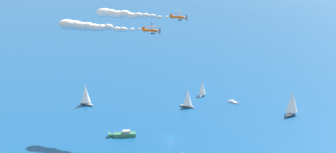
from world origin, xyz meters
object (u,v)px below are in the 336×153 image
Objects in this scene: motorboat_far_port at (121,134)px; biplane_lead at (179,17)px; sailboat_offshore at (86,95)px; motorboat_outer_ring_a at (234,102)px; sailboat_near_centre at (202,89)px; wingwalker_lead at (179,11)px; wingwalker_wingman at (152,24)px; sailboat_mid_cluster at (188,98)px; biplane_wingman at (152,30)px; sailboat_inshore at (292,103)px.

motorboat_far_port is 50.45m from biplane_lead.
sailboat_offshore is 2.17× the size of motorboat_outer_ring_a.
sailboat_near_centre is at bearing 107.79° from sailboat_offshore.
wingwalker_lead reaches higher than motorboat_outer_ring_a.
wingwalker_wingman is at bearing -35.52° from motorboat_outer_ring_a.
biplane_lead is (-6.58, 22.05, 44.90)m from motorboat_far_port.
sailboat_mid_cluster reaches higher than motorboat_far_port.
wingwalker_lead reaches higher than biplane_wingman.
sailboat_offshore reaches higher than motorboat_far_port.
biplane_wingman reaches higher than sailboat_near_centre.
motorboat_outer_ring_a is at bearing 144.53° from biplane_wingman.
wingwalker_wingman is (60.06, -19.63, 40.72)m from sailboat_near_centre.
sailboat_near_centre is at bearing -125.84° from motorboat_outer_ring_a.
sailboat_offshore is 7.06× the size of wingwalker_wingman.
motorboat_outer_ring_a is (-44.20, 47.99, -0.40)m from motorboat_far_port.
motorboat_outer_ring_a is (-7.73, 22.59, -3.93)m from sailboat_mid_cluster.
wingwalker_wingman is at bearing 69.82° from motorboat_far_port.
sailboat_mid_cluster is 52.75m from wingwalker_lead.
wingwalker_lead is at bearing -34.66° from motorboat_outer_ring_a.
motorboat_far_port is 43.78m from biplane_wingman.
wingwalker_wingman is at bearing -38.18° from wingwalker_lead.
motorboat_far_port is at bearing -73.37° from biplane_lead.
sailboat_mid_cluster is 1.30× the size of biplane_lead.
wingwalker_wingman is at bearing 40.82° from sailboat_offshore.
biplane_wingman is at bearing -37.94° from wingwalker_lead.
sailboat_near_centre is 1.12× the size of biplane_lead.
sailboat_offshore is at bearing -147.97° from motorboat_far_port.
motorboat_outer_ring_a is at bearing -122.48° from sailboat_inshore.
biplane_lead reaches higher than sailboat_offshore.
sailboat_offshore is at bearing -124.10° from biplane_lead.
sailboat_offshore is 69.57m from wingwalker_lead.
motorboat_outer_ring_a is 3.25× the size of wingwalker_wingman.
wingwalker_wingman is (41.25, -12.38, 40.13)m from sailboat_mid_cluster.
motorboat_far_port is 77.67m from sailboat_inshore.
sailboat_inshore is 1.59× the size of biplane_wingman.
wingwalker_lead is at bearing -66.01° from sailboat_inshore.
biplane_wingman is at bearing -60.07° from sailboat_inshore.
motorboat_far_port is 45.81m from wingwalker_wingman.
sailboat_inshore is at bearing 114.17° from biplane_lead.
wingwalker_lead reaches higher than sailboat_offshore.
biplane_lead reaches higher than motorboat_far_port.
biplane_wingman reaches higher than sailboat_offshore.
sailboat_offshore is 71.81m from motorboat_outer_ring_a.
wingwalker_wingman reaches higher than sailboat_mid_cluster.
sailboat_near_centre is at bearing 158.91° from sailboat_mid_cluster.
motorboat_outer_ring_a is at bearing 145.34° from wingwalker_lead.
biplane_lead is at bearing 141.82° from biplane_wingman.
sailboat_near_centre reaches higher than motorboat_outer_ring_a.
sailboat_inshore reaches higher than sailboat_mid_cluster.
motorboat_outer_ring_a is 64.34m from biplane_lead.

